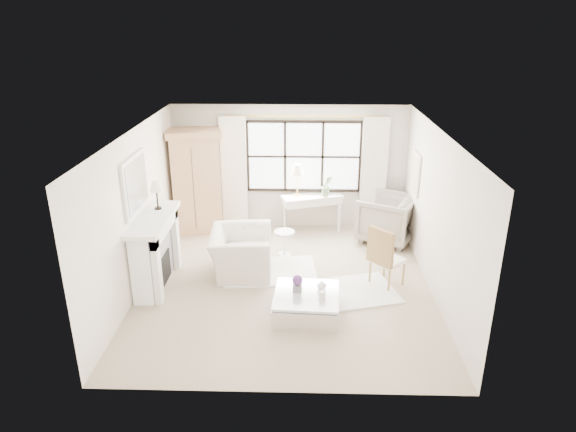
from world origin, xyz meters
The scene contains 32 objects.
floor centered at (0.00, 0.00, 0.00)m, with size 5.50×5.50×0.00m, color tan.
ceiling centered at (0.00, 0.00, 2.70)m, with size 5.50×5.50×0.00m, color white.
wall_back centered at (0.00, 2.75, 1.35)m, with size 5.00×5.00×0.00m, color beige.
wall_front centered at (0.00, -2.75, 1.35)m, with size 5.00×5.00×0.00m, color silver.
wall_left centered at (-2.50, 0.00, 1.35)m, with size 5.50×5.50×0.00m, color white.
wall_right centered at (2.50, 0.00, 1.35)m, with size 5.50×5.50×0.00m, color beige.
window_pane centered at (0.30, 2.73, 1.60)m, with size 2.40×0.02×1.50m, color white.
window_frame centered at (0.30, 2.72, 1.60)m, with size 2.50×0.04×1.50m, color black, non-canonical shape.
curtain_rod centered at (0.30, 2.67, 2.47)m, with size 0.04×0.04×3.30m, color gold.
curtain_left centered at (-1.20, 2.65, 1.24)m, with size 0.55×0.10×2.47m, color white.
curtain_right centered at (1.80, 2.65, 1.24)m, with size 0.55×0.10×2.47m, color beige.
fireplace centered at (-2.27, 0.00, 0.65)m, with size 0.58×1.66×1.26m.
mirror_frame centered at (-2.47, 0.00, 1.84)m, with size 0.05×1.15×0.95m, color white.
mirror_glass centered at (-2.44, 0.00, 1.84)m, with size 0.02×1.00×0.80m, color silver.
art_frame centered at (2.47, 1.70, 1.55)m, with size 0.04×0.62×0.82m, color silver.
art_canvas centered at (2.45, 1.70, 1.55)m, with size 0.01×0.52×0.72m, color beige.
mantel_lamp centered at (-2.25, 0.39, 1.65)m, with size 0.22×0.22×0.51m.
armoire centered at (-1.98, 2.41, 1.14)m, with size 1.25×0.94×2.24m.
console_table centered at (0.49, 2.51, 0.40)m, with size 1.38×0.83×0.80m.
console_lamp centered at (0.17, 2.50, 1.36)m, with size 0.28×0.28×0.69m.
orchid_plant centered at (0.80, 2.49, 1.03)m, with size 0.25×0.20×0.46m, color #5B734C.
side_table centered at (-0.06, 1.21, 0.33)m, with size 0.40×0.40×0.51m.
rug_left centered at (-0.29, 0.49, 0.01)m, with size 1.65×1.17×0.03m, color white.
rug_right centered at (1.13, -0.23, 0.01)m, with size 1.47×1.10×0.03m, color white.
club_armchair centered at (-0.83, 0.46, 0.40)m, with size 1.23×1.07×0.80m, color silver.
wingback_chair centered at (2.04, 1.99, 0.49)m, with size 1.05×1.08×0.99m, color gray.
french_chair centered at (1.75, 0.08, 0.31)m, with size 0.68×0.68×1.08m.
coffee_table centered at (0.35, -0.95, 0.18)m, with size 1.06×1.06×0.38m.
planter_box centered at (0.21, -0.85, 0.43)m, with size 0.14×0.14×0.11m, color slate.
planter_flowers centered at (0.21, -0.85, 0.57)m, with size 0.16×0.16×0.16m, color #5D2E74.
pillar_candle centered at (0.59, -1.09, 0.44)m, with size 0.10×0.10×0.12m, color silver.
coffee_vase centered at (0.59, -0.80, 0.46)m, with size 0.14×0.14×0.15m, color silver.
Camera 1 is at (0.26, -7.93, 4.42)m, focal length 32.00 mm.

